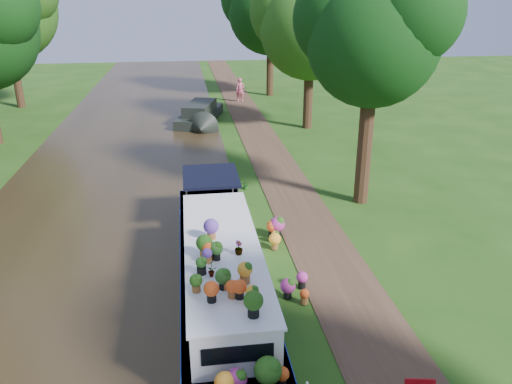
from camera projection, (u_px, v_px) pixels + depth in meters
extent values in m
plane|color=#204611|center=(282.00, 241.00, 16.85)|extent=(100.00, 100.00, 0.00)
cube|color=black|center=(99.00, 253.00, 16.05)|extent=(10.00, 100.00, 0.02)
cube|color=#463020|center=(316.00, 239.00, 17.00)|extent=(2.20, 100.00, 0.03)
cube|color=white|center=(221.00, 280.00, 13.84)|extent=(2.20, 12.00, 0.75)
cube|color=#102D97|center=(221.00, 270.00, 13.73)|extent=(2.24, 12.04, 0.12)
cube|color=white|center=(223.00, 266.00, 12.77)|extent=(1.80, 7.00, 1.05)
cube|color=white|center=(222.00, 247.00, 12.57)|extent=(1.90, 7.10, 0.06)
cube|color=black|center=(258.00, 261.00, 12.87)|extent=(0.03, 6.40, 0.38)
cube|color=black|center=(187.00, 266.00, 12.63)|extent=(0.03, 6.40, 0.38)
cube|color=black|center=(211.00, 176.00, 17.24)|extent=(1.90, 2.40, 0.10)
imported|color=#1F4B14|center=(211.00, 268.00, 11.11)|extent=(0.28, 0.27, 0.44)
imported|color=#1F4B14|center=(239.00, 248.00, 12.07)|extent=(0.28, 0.28, 0.36)
cylinder|color=#311C10|center=(365.00, 147.00, 19.27)|extent=(0.56, 0.56, 4.55)
sphere|color=black|center=(373.00, 41.00, 17.82)|extent=(4.80, 4.80, 4.80)
sphere|color=black|center=(411.00, 13.00, 16.93)|extent=(3.60, 3.60, 3.60)
sphere|color=black|center=(345.00, 19.00, 18.21)|extent=(3.84, 3.84, 3.84)
cylinder|color=#311C10|center=(308.00, 97.00, 30.54)|extent=(0.56, 0.56, 3.85)
sphere|color=#1F4B14|center=(311.00, 28.00, 29.05)|extent=(6.00, 6.00, 6.00)
sphere|color=#1F4B14|center=(336.00, 6.00, 27.94)|extent=(4.50, 4.50, 4.50)
sphere|color=#1F4B14|center=(290.00, 11.00, 29.55)|extent=(4.80, 4.80, 4.80)
cylinder|color=#311C10|center=(270.00, 69.00, 40.53)|extent=(0.56, 0.56, 4.20)
sphere|color=black|center=(271.00, 12.00, 38.90)|extent=(6.60, 6.60, 6.60)
cylinder|color=#311C10|center=(17.00, 77.00, 36.15)|extent=(0.56, 0.56, 4.38)
sphere|color=#1F4B14|center=(5.00, 9.00, 34.44)|extent=(7.00, 7.00, 7.00)
cube|color=black|center=(200.00, 116.00, 32.82)|extent=(3.46, 6.23, 0.59)
cube|color=black|center=(200.00, 108.00, 32.13)|extent=(2.39, 3.74, 0.69)
imported|color=#D156A0|center=(240.00, 90.00, 38.35)|extent=(0.68, 0.46, 1.82)
imported|color=#20611D|center=(246.00, 185.00, 21.30)|extent=(0.40, 0.37, 0.38)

